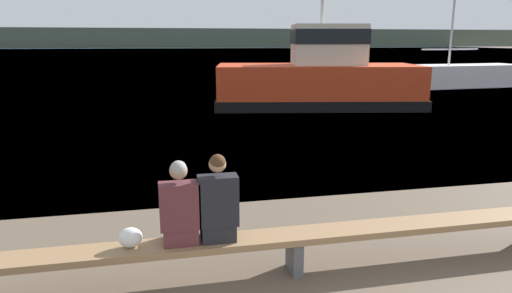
{
  "coord_description": "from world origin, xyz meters",
  "views": [
    {
      "loc": [
        -1.92,
        -1.44,
        2.7
      ],
      "look_at": [
        -0.23,
        6.33,
        0.84
      ],
      "focal_mm": 32.0,
      "sensor_mm": 36.0,
      "label": 1
    }
  ],
  "objects": [
    {
      "name": "shopping_bag",
      "position": [
        -2.28,
        3.35,
        0.61
      ],
      "size": [
        0.26,
        0.17,
        0.23
      ],
      "color": "white",
      "rests_on": "bench_main"
    },
    {
      "name": "tugboat_red",
      "position": [
        4.64,
        16.5,
        1.06
      ],
      "size": [
        8.8,
        4.98,
        5.7
      ],
      "rotation": [
        0.0,
        0.0,
        1.38
      ],
      "color": "red",
      "rests_on": "water_surface"
    },
    {
      "name": "water_surface",
      "position": [
        0.0,
        125.81,
        0.0
      ],
      "size": [
        240.0,
        240.0,
        0.0
      ],
      "primitive_type": "plane",
      "color": "teal",
      "rests_on": "ground"
    },
    {
      "name": "person_left",
      "position": [
        -1.73,
        3.33,
        0.9
      ],
      "size": [
        0.44,
        0.35,
        0.96
      ],
      "color": "#56282D",
      "rests_on": "bench_main"
    },
    {
      "name": "person_right",
      "position": [
        -1.31,
        3.33,
        0.92
      ],
      "size": [
        0.44,
        0.35,
        1.01
      ],
      "color": "black",
      "rests_on": "bench_main"
    },
    {
      "name": "bench_main",
      "position": [
        -0.41,
        3.33,
        0.41
      ],
      "size": [
        7.34,
        0.42,
        0.49
      ],
      "color": "#8E6B47",
      "rests_on": "ground"
    },
    {
      "name": "moored_sailboat",
      "position": [
        15.21,
        22.54,
        0.67
      ],
      "size": [
        8.59,
        2.8,
        9.2
      ],
      "rotation": [
        0.0,
        0.0,
        1.63
      ],
      "color": "silver",
      "rests_on": "water_surface"
    },
    {
      "name": "far_shoreline",
      "position": [
        0.0,
        179.84,
        3.53
      ],
      "size": [
        600.0,
        12.0,
        7.05
      ],
      "primitive_type": "cube",
      "color": "#424738",
      "rests_on": "ground"
    }
  ]
}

